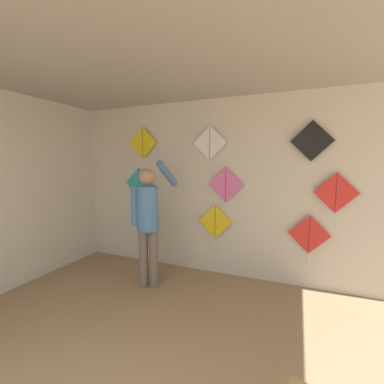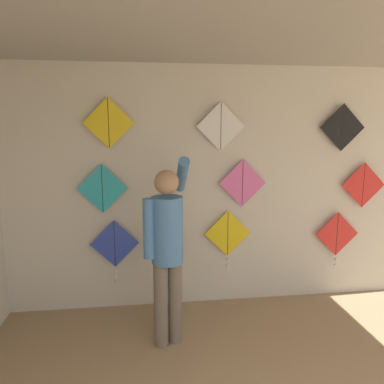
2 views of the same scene
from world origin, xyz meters
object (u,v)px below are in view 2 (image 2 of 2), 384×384
kite_2 (337,236)px  kite_6 (108,123)px  kite_7 (221,126)px  kite_3 (102,188)px  kite_5 (363,185)px  kite_1 (228,237)px  kite_0 (115,247)px  kite_4 (243,183)px  shopkeeper (167,242)px  kite_8 (342,128)px

kite_2 → kite_6: 3.04m
kite_6 → kite_7: size_ratio=1.00×
kite_3 → kite_5: bearing=0.0°
kite_7 → kite_5: bearing=0.0°
kite_1 → kite_6: 1.88m
kite_5 → kite_0: bearing=-180.0°
kite_2 → kite_4: kite_4 is taller
kite_1 → kite_7: size_ratio=1.38×
shopkeeper → kite_7: (0.67, 0.77, 1.08)m
kite_1 → kite_8: (1.35, 0.00, 1.28)m
kite_0 → kite_3: 0.69m
kite_2 → kite_8: 1.32m
kite_3 → kite_6: 0.72m
kite_3 → kite_2: bearing=-0.0°
kite_5 → kite_8: size_ratio=1.00×
kite_4 → kite_0: bearing=-180.0°
kite_0 → kite_8: bearing=0.0°
shopkeeper → kite_1: size_ratio=2.43×
kite_2 → kite_5: size_ratio=1.25×
kite_1 → kite_5: (1.68, 0.00, 0.58)m
kite_3 → kite_8: (2.78, 0.00, 0.66)m
kite_8 → kite_5: bearing=0.0°
kite_8 → kite_6: bearing=180.0°
kite_4 → kite_8: size_ratio=1.00×
shopkeeper → kite_3: 1.09m
kite_3 → kite_8: bearing=0.0°
kite_5 → kite_8: 0.76m
kite_2 → kite_7: kite_7 is taller
kite_1 → kite_6: size_ratio=1.38×
kite_1 → kite_4: (0.17, 0.00, 0.64)m
kite_5 → kite_8: (-0.32, 0.00, 0.69)m
kite_4 → kite_5: bearing=0.0°
shopkeeper → kite_5: shopkeeper is taller
kite_7 → kite_8: size_ratio=1.00×
kite_1 → kite_3: bearing=180.0°
kite_5 → kite_6: (-3.01, 0.00, 0.74)m
kite_0 → shopkeeper: bearing=-54.1°
kite_0 → kite_8: kite_8 is taller
kite_1 → kite_2: bearing=0.0°
kite_1 → kite_6: kite_6 is taller
shopkeeper → kite_2: (2.15, 0.77, -0.26)m
kite_5 → kite_7: size_ratio=1.00×
kite_6 → kite_7: bearing=0.0°
kite_1 → kite_8: size_ratio=1.38×
kite_0 → kite_7: bearing=0.0°
shopkeeper → kite_7: size_ratio=3.34×
shopkeeper → kite_0: bearing=107.2°
kite_7 → kite_1: bearing=-0.6°
kite_2 → kite_4: 1.39m
kite_5 → kite_7: bearing=180.0°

